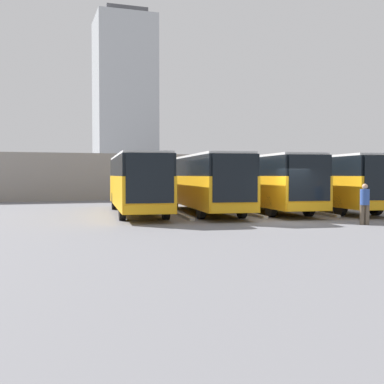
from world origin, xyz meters
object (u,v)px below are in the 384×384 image
Objects in this scene: bus_2 at (204,181)px; pedestrian at (365,203)px; bus_3 at (137,181)px; bus_0 at (325,181)px; bus_1 at (265,181)px.

bus_2 reaches higher than pedestrian.
bus_2 is 3.87m from bus_3.
pedestrian is (3.15, 7.77, -0.86)m from bus_0.
bus_0 is 1.00× the size of bus_1.
bus_3 is 12.24m from pedestrian.
pedestrian is (-0.68, 8.33, -0.86)m from bus_1.
bus_2 is (3.84, -0.06, 0.00)m from bus_1.
bus_0 is 8.43m from pedestrian.
bus_1 is 6.79× the size of pedestrian.
bus_2 and bus_3 have the same top height.
bus_3 is (7.67, -0.57, 0.00)m from bus_1.
bus_3 is (3.84, -0.51, 0.00)m from bus_2.
bus_1 and bus_3 have the same top height.
bus_0 is 6.79× the size of pedestrian.
pedestrian is (-4.52, 8.38, -0.86)m from bus_2.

